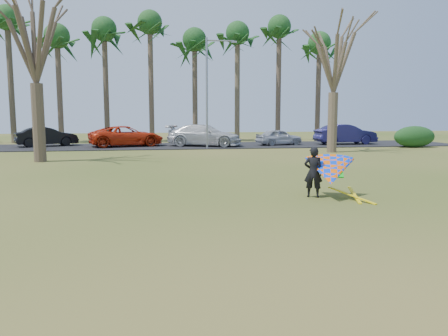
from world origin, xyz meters
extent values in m
plane|color=#284B10|center=(0.00, 0.00, 0.00)|extent=(100.00, 100.00, 0.00)
cube|color=black|center=(0.00, 25.00, 0.03)|extent=(46.00, 7.00, 0.06)
cylinder|color=#483C2B|center=(-14.00, 31.00, 5.20)|extent=(0.48, 0.48, 10.40)
ellipsoid|color=#194318|center=(-14.00, 31.00, 10.70)|extent=(4.84, 4.84, 3.08)
cylinder|color=#4B3A2D|center=(-10.00, 31.00, 4.50)|extent=(0.48, 0.48, 9.00)
ellipsoid|color=#1D4D1B|center=(-10.00, 31.00, 9.30)|extent=(4.84, 4.84, 3.08)
cylinder|color=#48392B|center=(-6.00, 31.00, 4.85)|extent=(0.48, 0.48, 9.70)
ellipsoid|color=#19461A|center=(-6.00, 31.00, 10.00)|extent=(4.84, 4.84, 3.08)
cylinder|color=brown|center=(-2.00, 31.00, 5.20)|extent=(0.48, 0.48, 10.40)
ellipsoid|color=#1E4B1B|center=(-2.00, 31.00, 10.70)|extent=(4.84, 4.84, 3.08)
cylinder|color=#4B3F2D|center=(2.00, 31.00, 4.50)|extent=(0.48, 0.48, 9.00)
ellipsoid|color=#174217|center=(2.00, 31.00, 9.30)|extent=(4.84, 4.84, 3.08)
cylinder|color=brown|center=(6.00, 31.00, 4.85)|extent=(0.48, 0.48, 9.70)
ellipsoid|color=#194318|center=(6.00, 31.00, 10.00)|extent=(4.84, 4.84, 3.08)
cylinder|color=#48382B|center=(10.00, 31.00, 5.20)|extent=(0.48, 0.48, 10.40)
ellipsoid|color=#194518|center=(10.00, 31.00, 10.70)|extent=(4.84, 4.84, 3.08)
cylinder|color=#46382A|center=(14.00, 31.00, 4.50)|extent=(0.48, 0.48, 9.00)
ellipsoid|color=#1C4819|center=(14.00, 31.00, 9.30)|extent=(4.84, 4.84, 3.08)
cylinder|color=#46392A|center=(-8.00, 15.00, 2.10)|extent=(0.64, 0.64, 4.20)
cylinder|color=#4F3D2F|center=(10.00, 18.00, 1.99)|extent=(0.64, 0.64, 3.99)
cylinder|color=gray|center=(2.00, 22.00, 4.00)|extent=(0.16, 0.16, 8.00)
cylinder|color=gray|center=(3.00, 22.00, 7.80)|extent=(2.00, 0.10, 0.10)
cube|color=gray|center=(4.00, 22.00, 7.75)|extent=(0.40, 0.18, 0.12)
ellipsoid|color=#153C17|center=(17.91, 20.85, 0.83)|extent=(3.31, 1.50, 1.65)
imported|color=black|center=(-10.13, 25.98, 0.81)|extent=(4.81, 3.23, 1.50)
imported|color=red|center=(-3.97, 24.85, 0.85)|extent=(6.18, 4.07, 1.58)
imported|color=silver|center=(2.06, 24.15, 0.90)|extent=(6.26, 4.26, 1.68)
imported|color=#A9ADB8|center=(8.18, 24.41, 0.70)|extent=(4.01, 2.34, 1.28)
imported|color=#1D1A50|center=(13.89, 24.34, 0.89)|extent=(5.06, 1.89, 1.65)
imported|color=black|center=(2.98, 2.96, 0.79)|extent=(0.68, 0.58, 1.58)
cone|color=#053DF8|center=(3.43, 2.71, 0.85)|extent=(2.13, 2.39, 2.02)
cube|color=#0CBF19|center=(3.55, 2.63, 0.80)|extent=(0.62, 0.60, 0.24)
cube|color=yellow|center=(3.98, 2.36, 0.01)|extent=(0.85, 1.66, 0.28)
cube|color=yellow|center=(4.18, 2.56, 0.01)|extent=(0.56, 1.76, 0.22)
camera|label=1|loc=(-1.94, -9.88, 2.61)|focal=35.00mm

